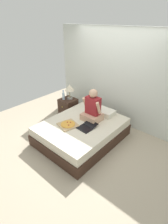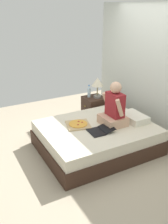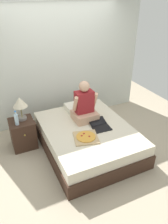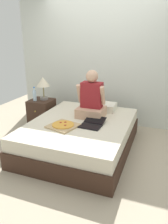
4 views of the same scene
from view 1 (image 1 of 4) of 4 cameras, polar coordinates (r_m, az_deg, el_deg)
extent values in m
plane|color=tan|center=(4.40, -0.70, -8.74)|extent=(5.80, 5.80, 0.00)
cube|color=silver|center=(4.80, 10.28, 10.97)|extent=(3.80, 0.12, 2.50)
cube|color=#382319|center=(4.32, -0.71, -7.31)|extent=(1.57, 1.98, 0.27)
cube|color=beige|center=(4.19, -0.72, -4.72)|extent=(1.52, 1.92, 0.20)
cube|color=#382319|center=(5.25, -5.17, 1.40)|extent=(0.44, 0.44, 0.56)
sphere|color=gold|center=(5.06, -7.14, 1.62)|extent=(0.03, 0.03, 0.03)
cylinder|color=gray|center=(5.12, -4.61, 4.50)|extent=(0.16, 0.16, 0.05)
cylinder|color=olive|center=(5.07, -4.67, 5.89)|extent=(0.02, 0.02, 0.22)
cone|color=beige|center=(5.00, -4.76, 8.01)|extent=(0.26, 0.26, 0.18)
cylinder|color=silver|center=(5.09, -6.72, 5.15)|extent=(0.07, 0.07, 0.20)
cylinder|color=silver|center=(5.04, -6.80, 6.51)|extent=(0.03, 0.03, 0.06)
cylinder|color=blue|center=(5.02, -6.83, 6.90)|extent=(0.04, 0.03, 0.02)
cube|color=silver|center=(4.52, 6.57, 0.11)|extent=(0.52, 0.34, 0.12)
cube|color=tan|center=(4.23, 2.60, -1.53)|extent=(0.44, 0.40, 0.16)
cube|color=maroon|center=(4.11, 2.95, 2.13)|extent=(0.34, 0.20, 0.42)
sphere|color=tan|center=(3.98, 3.06, 6.12)|extent=(0.20, 0.20, 0.20)
cylinder|color=tan|center=(4.18, 0.39, 2.96)|extent=(0.07, 0.18, 0.32)
cylinder|color=tan|center=(3.96, 4.76, 1.30)|extent=(0.07, 0.18, 0.32)
cube|color=black|center=(3.91, 0.12, -5.48)|extent=(0.33, 0.24, 0.02)
cube|color=black|center=(4.02, 2.19, -3.89)|extent=(0.32, 0.21, 0.06)
cube|color=tan|center=(4.05, -5.24, -4.20)|extent=(0.49, 0.49, 0.03)
cylinder|color=gold|center=(4.04, -5.25, -3.96)|extent=(0.33, 0.33, 0.02)
cylinder|color=maroon|center=(4.10, -5.44, -3.31)|extent=(0.04, 0.04, 0.00)
cylinder|color=maroon|center=(3.99, -5.07, -4.26)|extent=(0.04, 0.04, 0.00)
cylinder|color=maroon|center=(4.08, -4.45, -3.39)|extent=(0.04, 0.04, 0.00)
camera|label=2|loc=(1.15, 98.06, -18.34)|focal=40.00mm
camera|label=3|loc=(3.85, -58.20, 16.22)|focal=35.00mm
camera|label=4|loc=(1.53, -53.97, -22.55)|focal=35.00mm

